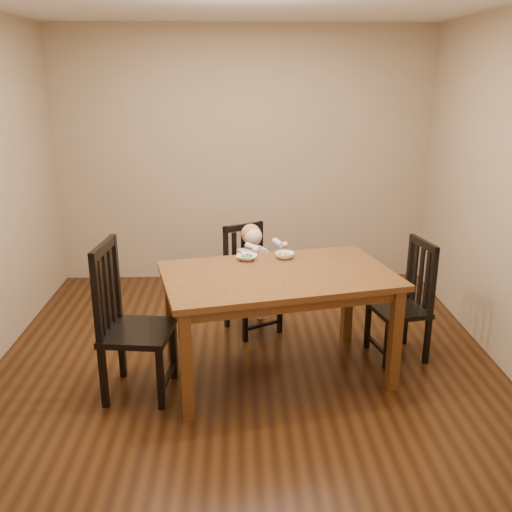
{
  "coord_description": "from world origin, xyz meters",
  "views": [
    {
      "loc": [
        -0.06,
        -4.14,
        2.22
      ],
      "look_at": [
        0.09,
        0.25,
        0.8
      ],
      "focal_mm": 40.0,
      "sensor_mm": 36.0,
      "label": 1
    }
  ],
  "objects_px": {
    "dining_table": "(278,285)",
    "toddler": "(253,268)",
    "bowl_peas": "(247,257)",
    "bowl_veg": "(285,255)",
    "chair_child": "(250,281)",
    "chair_right": "(405,302)",
    "chair_left": "(129,324)"
  },
  "relations": [
    {
      "from": "chair_left",
      "to": "chair_right",
      "type": "xyz_separation_m",
      "value": [
        2.1,
        0.5,
        -0.07
      ]
    },
    {
      "from": "dining_table",
      "to": "bowl_veg",
      "type": "relative_size",
      "value": 12.29
    },
    {
      "from": "dining_table",
      "to": "bowl_veg",
      "type": "height_order",
      "value": "bowl_veg"
    },
    {
      "from": "chair_left",
      "to": "bowl_peas",
      "type": "height_order",
      "value": "chair_left"
    },
    {
      "from": "chair_left",
      "to": "bowl_peas",
      "type": "relative_size",
      "value": 7.16
    },
    {
      "from": "chair_child",
      "to": "bowl_peas",
      "type": "bearing_deg",
      "value": 57.01
    },
    {
      "from": "chair_left",
      "to": "dining_table",
      "type": "bearing_deg",
      "value": 107.66
    },
    {
      "from": "chair_left",
      "to": "bowl_veg",
      "type": "bearing_deg",
      "value": 122.35
    },
    {
      "from": "chair_left",
      "to": "bowl_veg",
      "type": "height_order",
      "value": "chair_left"
    },
    {
      "from": "dining_table",
      "to": "chair_right",
      "type": "distance_m",
      "value": 1.11
    },
    {
      "from": "bowl_peas",
      "to": "toddler",
      "type": "bearing_deg",
      "value": 82.9
    },
    {
      "from": "chair_child",
      "to": "chair_right",
      "type": "distance_m",
      "value": 1.35
    },
    {
      "from": "chair_child",
      "to": "chair_right",
      "type": "xyz_separation_m",
      "value": [
        1.23,
        -0.56,
        0.01
      ]
    },
    {
      "from": "chair_child",
      "to": "bowl_peas",
      "type": "distance_m",
      "value": 0.66
    },
    {
      "from": "dining_table",
      "to": "chair_right",
      "type": "relative_size",
      "value": 1.89
    },
    {
      "from": "bowl_veg",
      "to": "chair_child",
      "type": "bearing_deg",
      "value": 117.38
    },
    {
      "from": "dining_table",
      "to": "bowl_peas",
      "type": "distance_m",
      "value": 0.4
    },
    {
      "from": "dining_table",
      "to": "toddler",
      "type": "distance_m",
      "value": 0.83
    },
    {
      "from": "chair_left",
      "to": "chair_child",
      "type": "bearing_deg",
      "value": 146.63
    },
    {
      "from": "bowl_peas",
      "to": "bowl_veg",
      "type": "relative_size",
      "value": 1.05
    },
    {
      "from": "chair_child",
      "to": "bowl_veg",
      "type": "relative_size",
      "value": 6.34
    },
    {
      "from": "toddler",
      "to": "bowl_peas",
      "type": "xyz_separation_m",
      "value": [
        -0.06,
        -0.49,
        0.26
      ]
    },
    {
      "from": "bowl_peas",
      "to": "bowl_veg",
      "type": "distance_m",
      "value": 0.3
    },
    {
      "from": "dining_table",
      "to": "toddler",
      "type": "height_order",
      "value": "toddler"
    },
    {
      "from": "chair_left",
      "to": "toddler",
      "type": "bearing_deg",
      "value": 144.74
    },
    {
      "from": "dining_table",
      "to": "chair_child",
      "type": "distance_m",
      "value": 0.91
    },
    {
      "from": "dining_table",
      "to": "bowl_peas",
      "type": "relative_size",
      "value": 11.69
    },
    {
      "from": "toddler",
      "to": "bowl_veg",
      "type": "height_order",
      "value": "bowl_veg"
    },
    {
      "from": "dining_table",
      "to": "chair_child",
      "type": "bearing_deg",
      "value": 102.47
    },
    {
      "from": "bowl_peas",
      "to": "bowl_veg",
      "type": "xyz_separation_m",
      "value": [
        0.3,
        0.03,
        0.0
      ]
    },
    {
      "from": "chair_child",
      "to": "bowl_veg",
      "type": "bearing_deg",
      "value": 88.45
    },
    {
      "from": "chair_child",
      "to": "chair_left",
      "type": "xyz_separation_m",
      "value": [
        -0.87,
        -1.06,
        0.08
      ]
    }
  ]
}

